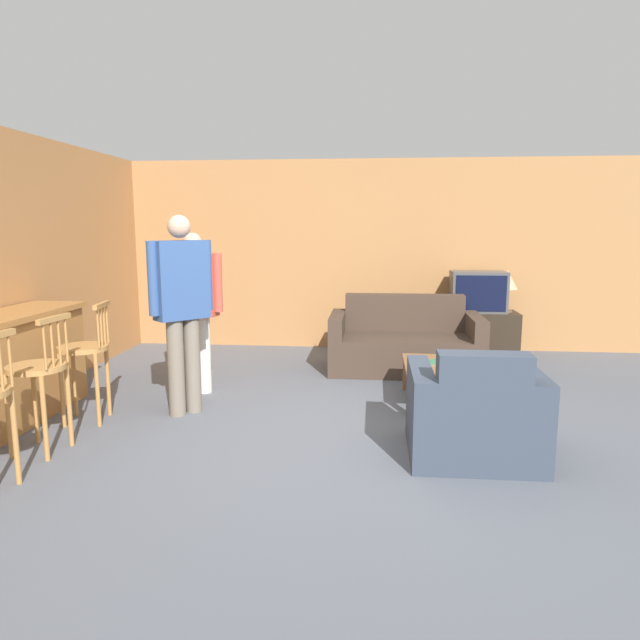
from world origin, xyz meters
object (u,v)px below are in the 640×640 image
(tv_unit, at_px, (476,333))
(table_lamp, at_px, (507,281))
(bar_chair_far, at_px, (85,356))
(coffee_table, at_px, (437,370))
(person_by_window, at_px, (195,304))
(person_by_counter, at_px, (182,304))
(book_on_table, at_px, (432,362))
(tv, at_px, (478,292))
(armchair_near, at_px, (474,416))
(bar_chair_mid, at_px, (39,377))
(couch_far, at_px, (405,344))

(tv_unit, distance_m, table_lamp, 0.79)
(bar_chair_far, distance_m, coffee_table, 3.22)
(person_by_window, distance_m, person_by_counter, 0.69)
(bar_chair_far, bearing_deg, book_on_table, 16.12)
(coffee_table, distance_m, person_by_window, 2.50)
(tv_unit, bearing_deg, coffee_table, -108.88)
(person_by_counter, bearing_deg, coffee_table, 12.71)
(tv, distance_m, table_lamp, 0.39)
(armchair_near, bearing_deg, tv, 80.00)
(book_on_table, xyz_separation_m, person_by_window, (-2.38, 0.08, 0.53))
(tv, distance_m, person_by_window, 3.76)
(table_lamp, distance_m, person_by_window, 4.07)
(bar_chair_mid, distance_m, armchair_near, 3.25)
(bar_chair_far, relative_size, table_lamp, 1.90)
(tv, xyz_separation_m, table_lamp, (0.36, 0.00, 0.15))
(coffee_table, xyz_separation_m, book_on_table, (-0.04, 0.07, 0.06))
(coffee_table, height_order, table_lamp, table_lamp)
(table_lamp, height_order, person_by_window, person_by_window)
(coffee_table, bearing_deg, person_by_counter, -167.29)
(book_on_table, bearing_deg, bar_chair_far, -163.88)
(armchair_near, height_order, person_by_window, person_by_window)
(coffee_table, bearing_deg, book_on_table, 121.84)
(armchair_near, height_order, table_lamp, table_lamp)
(bar_chair_mid, relative_size, book_on_table, 4.49)
(couch_far, relative_size, tv, 2.49)
(table_lamp, bearing_deg, coffee_table, -117.01)
(couch_far, height_order, book_on_table, couch_far)
(coffee_table, xyz_separation_m, tv, (0.74, 2.17, 0.52))
(tv, height_order, person_by_counter, person_by_counter)
(armchair_near, bearing_deg, tv_unit, 80.01)
(coffee_table, distance_m, tv, 2.35)
(book_on_table, bearing_deg, person_by_counter, -165.41)
(tv_unit, xyz_separation_m, tv, (0.00, -0.00, 0.56))
(couch_far, relative_size, book_on_table, 7.53)
(couch_far, bearing_deg, bar_chair_far, -143.68)
(table_lamp, bearing_deg, bar_chair_far, -144.64)
(tv_unit, xyz_separation_m, person_by_window, (-3.17, -2.02, 0.63))
(armchair_near, bearing_deg, bar_chair_far, 171.44)
(bar_chair_far, distance_m, person_by_window, 1.23)
(bar_chair_mid, xyz_separation_m, tv, (3.85, 3.68, 0.27))
(armchair_near, xyz_separation_m, person_by_counter, (-2.46, 0.78, 0.70))
(couch_far, height_order, table_lamp, table_lamp)
(bar_chair_mid, distance_m, person_by_window, 1.83)
(book_on_table, height_order, person_by_counter, person_by_counter)
(book_on_table, bearing_deg, table_lamp, 61.32)
(coffee_table, relative_size, table_lamp, 1.72)
(bar_chair_mid, xyz_separation_m, coffee_table, (3.10, 1.51, -0.26))
(tv, bearing_deg, person_by_counter, -138.71)
(couch_far, relative_size, armchair_near, 1.87)
(tv_unit, bearing_deg, person_by_window, -147.49)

